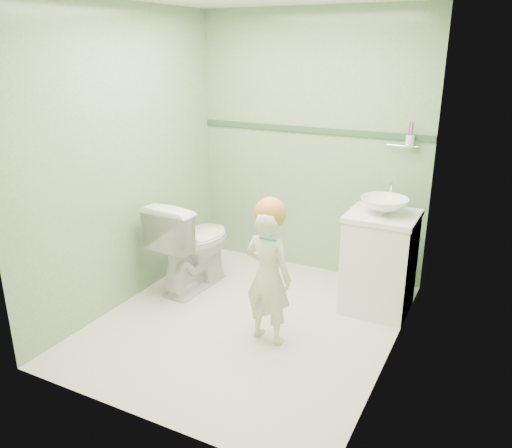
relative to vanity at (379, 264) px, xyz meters
The scene contains 12 objects.
ground 1.16m from the vanity, 140.19° to the right, with size 2.50×2.50×0.00m, color silver.
room_shell 1.35m from the vanity, 140.19° to the right, with size 2.50×2.54×2.40m.
trim_stripe 1.38m from the vanity, 147.36° to the left, with size 2.20×0.02×0.05m, color #30543A.
vanity is the anchor object (origin of this frame).
counter 0.41m from the vanity, ahead, with size 0.54×0.52×0.04m, color white.
basin 0.49m from the vanity, ahead, with size 0.37×0.37×0.13m, color white.
faucet 0.60m from the vanity, 90.00° to the left, with size 0.03×0.13×0.18m.
cup_holder 1.05m from the vanity, 83.74° to the left, with size 0.26×0.07×0.21m.
toilet 1.61m from the vanity, 168.20° to the right, with size 0.46×0.81×0.83m, color white.
toddler 1.03m from the vanity, 125.53° to the right, with size 0.37×0.24×1.01m, color #F0E1D0.
hair_cap 1.16m from the vanity, 126.36° to the right, with size 0.23×0.23×0.23m, color #C37C3B.
teal_toothbrush 1.20m from the vanity, 119.10° to the right, with size 0.11×0.14×0.08m.
Camera 1 is at (1.68, -3.14, 2.06)m, focal length 35.84 mm.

